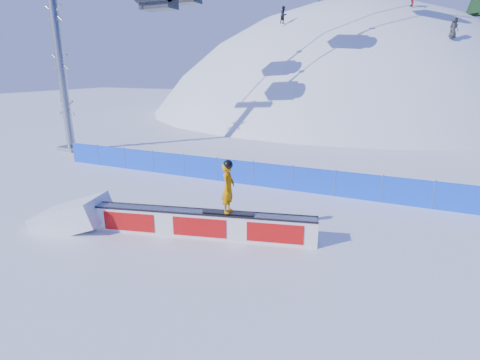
% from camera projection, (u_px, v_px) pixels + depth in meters
% --- Properties ---
extents(ground, '(160.00, 160.00, 0.00)m').
position_uv_depth(ground, '(188.00, 213.00, 15.07)').
color(ground, white).
rests_on(ground, ground).
extents(snow_hill, '(64.00, 64.00, 64.00)m').
position_uv_depth(snow_hill, '(339.00, 230.00, 56.93)').
color(snow_hill, white).
rests_on(snow_hill, ground).
extents(safety_fence, '(22.05, 0.05, 1.30)m').
position_uv_depth(safety_fence, '(235.00, 172.00, 18.83)').
color(safety_fence, blue).
rests_on(safety_fence, ground).
extents(rail_box, '(7.75, 2.38, 0.94)m').
position_uv_depth(rail_box, '(201.00, 224.00, 12.82)').
color(rail_box, white).
rests_on(rail_box, ground).
extents(snow_ramp, '(2.94, 2.21, 1.64)m').
position_uv_depth(snow_ramp, '(74.00, 226.00, 13.82)').
color(snow_ramp, white).
rests_on(snow_ramp, ground).
extents(snowboarder, '(1.77, 0.72, 1.82)m').
position_uv_depth(snowboarder, '(228.00, 187.00, 12.26)').
color(snowboarder, black).
rests_on(snowboarder, rail_box).
extents(distant_skiers, '(16.34, 11.24, 6.90)m').
position_uv_depth(distant_skiers, '(352.00, 6.00, 38.54)').
color(distant_skiers, black).
rests_on(distant_skiers, ground).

